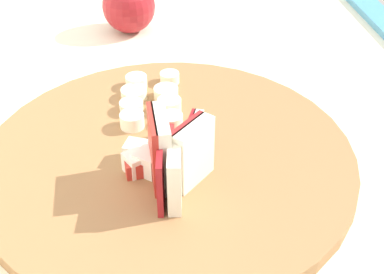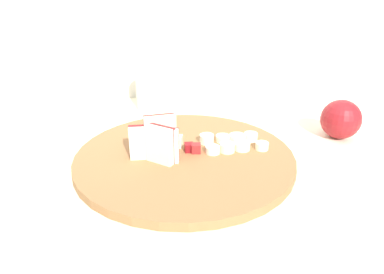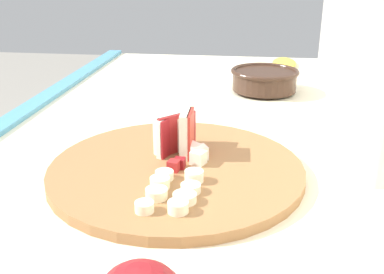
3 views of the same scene
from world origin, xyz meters
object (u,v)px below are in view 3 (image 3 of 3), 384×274
at_px(apple_wedge_fan, 179,134).
at_px(banana_slice_rows, 173,190).
at_px(banana_peel, 284,63).
at_px(apple_dice_pile, 192,154).
at_px(ceramic_bowl, 264,79).
at_px(small_jar, 374,147).
at_px(cutting_board, 179,169).

relative_size(apple_wedge_fan, banana_slice_rows, 0.71).
relative_size(banana_slice_rows, banana_peel, 0.79).
distance_m(apple_dice_pile, ceramic_bowl, 0.44).
height_order(apple_dice_pile, banana_peel, apple_dice_pile).
height_order(banana_slice_rows, small_jar, small_jar).
height_order(apple_dice_pile, small_jar, small_jar).
bearing_deg(banana_slice_rows, apple_wedge_fan, -174.42).
bearing_deg(apple_dice_pile, apple_wedge_fan, -137.90).
distance_m(apple_wedge_fan, apple_dice_pile, 0.04).
bearing_deg(banana_peel, apple_dice_pile, -13.40).
height_order(ceramic_bowl, small_jar, small_jar).
xyz_separation_m(apple_wedge_fan, banana_slice_rows, (0.13, 0.01, -0.02)).
bearing_deg(apple_dice_pile, small_jar, 90.18).
bearing_deg(apple_wedge_fan, banana_peel, 164.36).
distance_m(apple_dice_pile, banana_peel, 0.74).
bearing_deg(ceramic_bowl, banana_slice_rows, -12.68).
xyz_separation_m(banana_slice_rows, banana_peel, (-0.83, 0.18, -0.01)).
xyz_separation_m(apple_wedge_fan, apple_dice_pile, (0.03, 0.02, -0.02)).
relative_size(cutting_board, small_jar, 3.68).
distance_m(cutting_board, ceramic_bowl, 0.47).
relative_size(banana_slice_rows, ceramic_bowl, 0.70).
relative_size(cutting_board, ceramic_bowl, 2.33).
bearing_deg(cutting_board, apple_wedge_fan, -171.79).
distance_m(cutting_board, banana_peel, 0.77).
distance_m(ceramic_bowl, small_jar, 0.45).
distance_m(cutting_board, small_jar, 0.27).
relative_size(cutting_board, apple_dice_pile, 3.77).
height_order(banana_slice_rows, banana_peel, banana_slice_rows).
relative_size(apple_dice_pile, banana_peel, 0.69).
xyz_separation_m(cutting_board, apple_wedge_fan, (-0.04, -0.01, 0.04)).
bearing_deg(banana_slice_rows, small_jar, 112.17).
height_order(apple_wedge_fan, banana_slice_rows, apple_wedge_fan).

